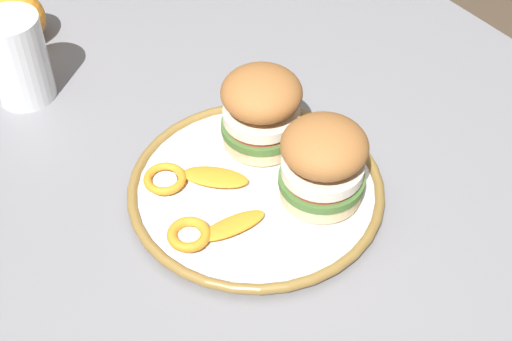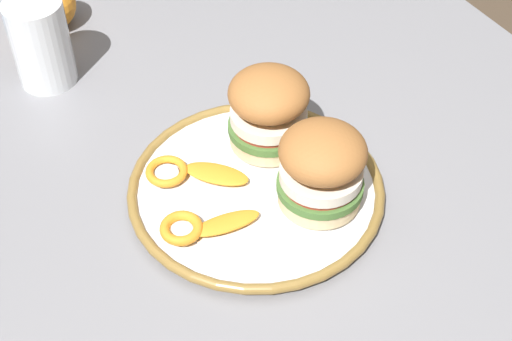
{
  "view_description": "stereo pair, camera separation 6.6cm",
  "coord_description": "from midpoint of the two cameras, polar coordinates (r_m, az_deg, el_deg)",
  "views": [
    {
      "loc": [
        0.52,
        -0.31,
        1.34
      ],
      "look_at": [
        0.05,
        0.03,
        0.75
      ],
      "focal_mm": 51.67,
      "sensor_mm": 36.0,
      "label": 1
    },
    {
      "loc": [
        0.56,
        -0.25,
        1.34
      ],
      "look_at": [
        0.05,
        0.03,
        0.75
      ],
      "focal_mm": 51.67,
      "sensor_mm": 36.0,
      "label": 2
    }
  ],
  "objects": [
    {
      "name": "dining_table",
      "position": [
        0.94,
        -5.23,
        -4.41
      ],
      "size": [
        1.22,
        1.02,
        0.71
      ],
      "color": "gray",
      "rests_on": "ground"
    },
    {
      "name": "dinner_plate",
      "position": [
        0.85,
        -2.23,
        -1.53
      ],
      "size": [
        0.3,
        0.3,
        0.02
      ],
      "color": "white",
      "rests_on": "dining_table"
    },
    {
      "name": "sandwich_half_left",
      "position": [
        0.86,
        -1.78,
        4.76
      ],
      "size": [
        0.1,
        0.1,
        0.1
      ],
      "color": "beige",
      "rests_on": "dinner_plate"
    },
    {
      "name": "sandwich_half_right",
      "position": [
        0.8,
        2.86,
        0.59
      ],
      "size": [
        0.11,
        0.11,
        0.1
      ],
      "color": "beige",
      "rests_on": "dinner_plate"
    },
    {
      "name": "orange_peel_curled",
      "position": [
        0.85,
        -9.29,
        -0.74
      ],
      "size": [
        0.07,
        0.07,
        0.01
      ],
      "color": "orange",
      "rests_on": "dinner_plate"
    },
    {
      "name": "orange_peel_strip_long",
      "position": [
        0.8,
        -4.21,
        -4.37
      ],
      "size": [
        0.03,
        0.08,
        0.01
      ],
      "color": "orange",
      "rests_on": "dinner_plate"
    },
    {
      "name": "orange_peel_strip_short",
      "position": [
        0.85,
        -5.41,
        -0.61
      ],
      "size": [
        0.08,
        0.08,
        0.01
      ],
      "color": "orange",
      "rests_on": "dinner_plate"
    },
    {
      "name": "orange_peel_small_curl",
      "position": [
        0.79,
        -7.62,
        -5.04
      ],
      "size": [
        0.05,
        0.05,
        0.01
      ],
      "color": "orange",
      "rests_on": "dinner_plate"
    },
    {
      "name": "drinking_glass",
      "position": [
        1.01,
        -19.67,
        7.72
      ],
      "size": [
        0.08,
        0.08,
        0.12
      ],
      "color": "white",
      "rests_on": "dining_table"
    },
    {
      "name": "whole_orange",
      "position": [
        1.12,
        -19.58,
        10.97
      ],
      "size": [
        0.08,
        0.08,
        0.08
      ],
      "primitive_type": "sphere",
      "color": "orange",
      "rests_on": "dining_table"
    }
  ]
}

